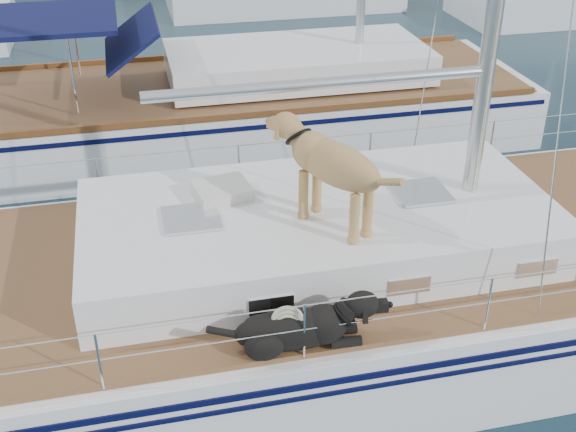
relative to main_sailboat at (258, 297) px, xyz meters
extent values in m
plane|color=black|center=(-0.10, 0.01, -0.68)|extent=(120.00, 120.00, 0.00)
cube|color=white|center=(-0.10, 0.01, -0.18)|extent=(12.00, 3.80, 1.40)
cube|color=brown|center=(-0.10, 0.01, 0.55)|extent=(11.52, 3.50, 0.06)
cube|color=white|center=(0.70, 0.01, 0.85)|extent=(5.20, 2.50, 0.55)
cylinder|color=silver|center=(0.70, 0.01, 2.53)|extent=(3.60, 0.12, 0.12)
cylinder|color=silver|center=(-0.10, -1.74, 1.14)|extent=(10.56, 0.01, 0.01)
cylinder|color=silver|center=(-0.10, 1.76, 1.14)|extent=(10.56, 0.01, 0.01)
cube|color=#1F39C5|center=(-1.08, 1.24, 0.60)|extent=(0.72, 0.61, 0.05)
cube|color=silver|center=(-0.30, 0.43, 1.20)|extent=(0.68, 0.60, 0.15)
torus|color=beige|center=(-0.03, -1.65, 0.94)|extent=(0.39, 0.18, 0.37)
cube|color=white|center=(0.74, 6.09, -0.23)|extent=(11.00, 3.50, 1.30)
cube|color=brown|center=(0.74, 6.09, 0.42)|extent=(10.56, 3.29, 0.06)
cube|color=white|center=(1.94, 6.09, 0.77)|extent=(4.80, 2.30, 0.55)
cube|color=#111648|center=(-2.46, 6.09, 1.82)|extent=(2.40, 2.30, 0.08)
cube|color=white|center=(11.90, 13.01, -0.28)|extent=(6.40, 3.00, 1.10)
camera|label=1|loc=(-1.19, -6.68, 4.98)|focal=45.00mm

